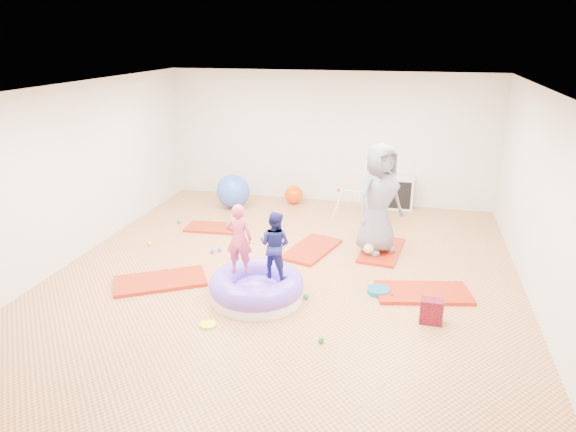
# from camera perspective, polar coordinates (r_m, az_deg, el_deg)

# --- Properties ---
(room) EXTENTS (7.01, 8.01, 2.81)m
(room) POSITION_cam_1_polar(r_m,az_deg,el_deg) (7.34, -0.55, 2.92)
(room) COLOR tan
(room) RESTS_ON ground
(gym_mat_front_left) EXTENTS (1.48, 1.25, 0.06)m
(gym_mat_front_left) POSITION_cam_1_polar(r_m,az_deg,el_deg) (7.94, -14.03, -7.03)
(gym_mat_front_left) COLOR red
(gym_mat_front_left) RESTS_ON ground
(gym_mat_mid_left) EXTENTS (1.13, 0.62, 0.05)m
(gym_mat_mid_left) POSITION_cam_1_polar(r_m,az_deg,el_deg) (9.87, -8.08, -1.30)
(gym_mat_mid_left) COLOR red
(gym_mat_mid_left) RESTS_ON ground
(gym_mat_center_back) EXTENTS (0.94, 1.35, 0.05)m
(gym_mat_center_back) POSITION_cam_1_polar(r_m,az_deg,el_deg) (8.82, 2.61, -3.70)
(gym_mat_center_back) COLOR red
(gym_mat_center_back) RESTS_ON ground
(gym_mat_right) EXTENTS (1.42, 0.92, 0.05)m
(gym_mat_right) POSITION_cam_1_polar(r_m,az_deg,el_deg) (7.63, 14.78, -8.24)
(gym_mat_right) COLOR red
(gym_mat_right) RESTS_ON ground
(gym_mat_rear_right) EXTENTS (0.76, 1.30, 0.05)m
(gym_mat_rear_right) POSITION_cam_1_polar(r_m,az_deg,el_deg) (8.90, 10.35, -3.78)
(gym_mat_rear_right) COLOR red
(gym_mat_rear_right) RESTS_ON ground
(inflatable_cushion) EXTENTS (1.33, 1.33, 0.42)m
(inflatable_cushion) POSITION_cam_1_polar(r_m,az_deg,el_deg) (7.25, -3.49, -7.91)
(inflatable_cushion) COLOR white
(inflatable_cushion) RESTS_ON ground
(child_pink) EXTENTS (0.38, 0.27, 1.01)m
(child_pink) POSITION_cam_1_polar(r_m,az_deg,el_deg) (7.09, -5.49, -2.16)
(child_pink) COLOR #D5435C
(child_pink) RESTS_ON inflatable_cushion
(child_navy) EXTENTS (0.53, 0.45, 0.94)m
(child_navy) POSITION_cam_1_polar(r_m,az_deg,el_deg) (6.94, -1.49, -2.85)
(child_navy) COLOR navy
(child_navy) RESTS_ON inflatable_cushion
(adult_caregiver) EXTENTS (1.04, 1.05, 1.83)m
(adult_caregiver) POSITION_cam_1_polar(r_m,az_deg,el_deg) (8.51, 10.10, 1.91)
(adult_caregiver) COLOR slate
(adult_caregiver) RESTS_ON gym_mat_rear_right
(infant) EXTENTS (0.36, 0.36, 0.21)m
(infant) POSITION_cam_1_polar(r_m,az_deg,el_deg) (8.67, 9.02, -3.39)
(infant) COLOR #A0B6E6
(infant) RESTS_ON gym_mat_rear_right
(ball_pit_balls) EXTENTS (4.30, 3.48, 0.08)m
(ball_pit_balls) POSITION_cam_1_polar(r_m,az_deg,el_deg) (8.11, -4.97, -5.80)
(ball_pit_balls) COLOR #1E902D
(ball_pit_balls) RESTS_ON ground
(exercise_ball_blue) EXTENTS (0.71, 0.71, 0.71)m
(exercise_ball_blue) POSITION_cam_1_polar(r_m,az_deg,el_deg) (10.97, -6.10, 2.77)
(exercise_ball_blue) COLOR blue
(exercise_ball_blue) RESTS_ON ground
(exercise_ball_orange) EXTENTS (0.40, 0.40, 0.40)m
(exercise_ball_orange) POSITION_cam_1_polar(r_m,az_deg,el_deg) (11.19, 0.64, 2.40)
(exercise_ball_orange) COLOR #F04201
(exercise_ball_orange) RESTS_ON ground
(infant_play_gym) EXTENTS (0.69, 0.66, 0.53)m
(infant_play_gym) POSITION_cam_1_polar(r_m,az_deg,el_deg) (10.48, 7.04, 1.93)
(infant_play_gym) COLOR silver
(infant_play_gym) RESTS_ON ground
(cube_shelf) EXTENTS (0.67, 0.33, 0.67)m
(cube_shelf) POSITION_cam_1_polar(r_m,az_deg,el_deg) (11.08, 12.02, 2.51)
(cube_shelf) COLOR silver
(cube_shelf) RESTS_ON ground
(balance_disc) EXTENTS (0.32, 0.32, 0.07)m
(balance_disc) POSITION_cam_1_polar(r_m,az_deg,el_deg) (7.53, 10.02, -8.20)
(balance_disc) COLOR #115F80
(balance_disc) RESTS_ON ground
(backpack) EXTENTS (0.29, 0.18, 0.33)m
(backpack) POSITION_cam_1_polar(r_m,az_deg,el_deg) (6.90, 15.64, -10.17)
(backpack) COLOR #B3132F
(backpack) RESTS_ON ground
(yellow_toy) EXTENTS (0.21, 0.21, 0.03)m
(yellow_toy) POSITION_cam_1_polar(r_m,az_deg,el_deg) (6.75, -8.89, -11.84)
(yellow_toy) COLOR #F6F80C
(yellow_toy) RESTS_ON ground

